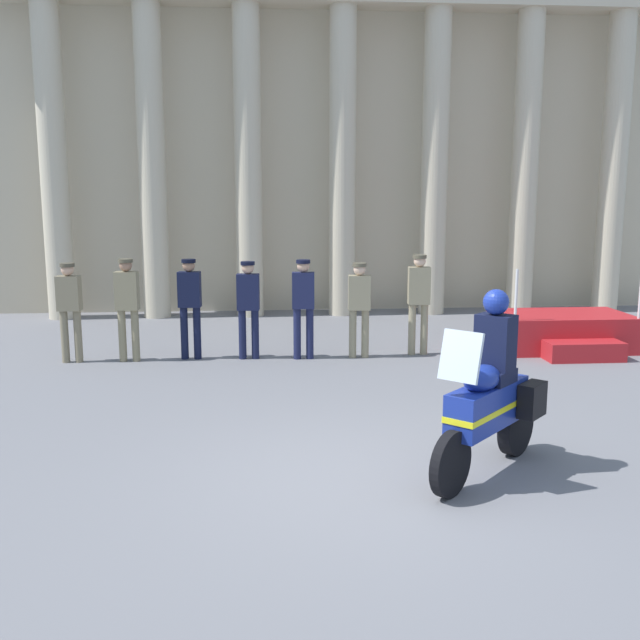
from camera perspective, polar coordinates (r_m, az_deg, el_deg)
name	(u,v)px	position (r m, az deg, el deg)	size (l,w,h in m)	color
ground_plane	(359,476)	(7.50, 3.13, -12.24)	(28.00, 28.00, 0.00)	slate
colonnade_backdrop	(340,135)	(17.54, 1.58, 14.44)	(16.85, 1.46, 8.04)	#B6AB91
reviewing_stand	(563,333)	(13.96, 18.70, -0.95)	(2.41, 1.94, 1.56)	#B21E23
officer_in_row_0	(69,304)	(12.81, -19.23, 1.19)	(0.40, 0.25, 1.69)	#7A7056
officer_in_row_1	(127,301)	(12.59, -15.02, 1.43)	(0.40, 0.25, 1.76)	#847A5B
officer_in_row_2	(190,300)	(12.55, -10.28, 1.54)	(0.40, 0.25, 1.74)	black
officer_in_row_3	(248,302)	(12.42, -5.70, 1.44)	(0.40, 0.25, 1.70)	#141938
officer_in_row_4	(303,301)	(12.36, -1.33, 1.53)	(0.40, 0.25, 1.73)	#191E42
officer_in_row_5	(359,302)	(12.48, 3.13, 1.42)	(0.40, 0.25, 1.66)	gray
officer_in_row_6	(419,296)	(12.80, 7.84, 1.88)	(0.40, 0.25, 1.78)	gray
motorcycle_with_rider	(491,397)	(7.55, 13.38, -5.98)	(1.54, 1.59, 1.90)	black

